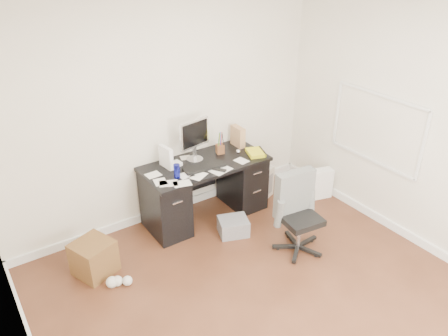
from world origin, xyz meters
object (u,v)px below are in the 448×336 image
at_px(keyboard, 204,167).
at_px(office_chair, 301,215).
at_px(wicker_basket, 94,258).
at_px(desk, 205,188).
at_px(pc_tower, 257,179).
at_px(lcd_monitor, 194,140).

xyz_separation_m(keyboard, office_chair, (0.58, -1.02, -0.31)).
bearing_deg(keyboard, wicker_basket, -169.53).
distance_m(desk, pc_tower, 0.89).
bearing_deg(keyboard, desk, 61.55).
bearing_deg(desk, wicker_basket, -170.98).
distance_m(keyboard, pc_tower, 1.12).
height_order(desk, lcd_monitor, lcd_monitor).
xyz_separation_m(desk, keyboard, (-0.08, -0.12, 0.36)).
relative_size(lcd_monitor, office_chair, 0.57).
bearing_deg(office_chair, wicker_basket, 162.89).
distance_m(office_chair, pc_tower, 1.31).
bearing_deg(pc_tower, keyboard, 170.44).
bearing_deg(keyboard, lcd_monitor, 92.35).
bearing_deg(office_chair, pc_tower, 80.43).
bearing_deg(pc_tower, office_chair, -128.54).
bearing_deg(pc_tower, wicker_basket, 165.99).
relative_size(lcd_monitor, keyboard, 1.06).
bearing_deg(office_chair, lcd_monitor, 121.31).
bearing_deg(lcd_monitor, pc_tower, -11.82).
height_order(lcd_monitor, office_chair, lcd_monitor).
bearing_deg(keyboard, office_chair, -54.82).
bearing_deg(wicker_basket, desk, 9.02).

